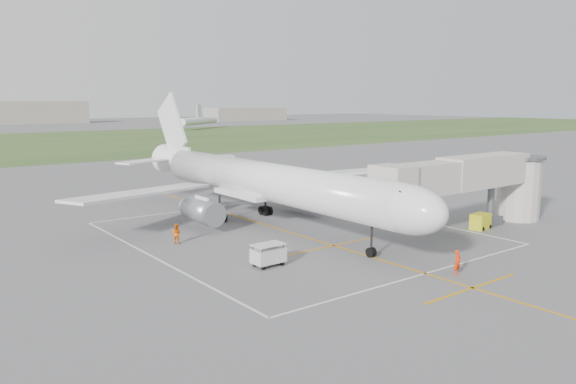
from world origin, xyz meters
TOP-DOWN VIEW (x-y plane):
  - ground at (0.00, 0.00)m, footprint 700.00×700.00m
  - grass_strip at (0.00, 130.00)m, footprint 700.00×120.00m
  - apron_markings at (0.00, -5.82)m, footprint 28.20×60.00m
  - airliner at (-0.00, 0.75)m, footprint 38.93×46.75m
  - jet_bridge at (15.72, -13.50)m, footprint 23.40×5.00m
  - gpu_unit at (15.73, -13.95)m, footprint 2.20×1.68m
  - baggage_cart at (-8.03, -11.50)m, footprint 2.51×1.53m
  - ramp_worker_nose at (1.63, -21.54)m, footprint 0.67×0.44m
  - ramp_worker_wing at (-10.55, -1.00)m, footprint 1.08×1.11m

SIDE VIEW (x-z plane):
  - ground at x=0.00m, z-range 0.00..0.00m
  - apron_markings at x=0.00m, z-range 0.00..0.01m
  - grass_strip at x=0.00m, z-range 0.00..0.02m
  - gpu_unit at x=15.73m, z-range -0.01..1.53m
  - baggage_cart at x=-8.03m, z-range 0.02..1.75m
  - ramp_worker_wing at x=-10.55m, z-range 0.00..1.80m
  - ramp_worker_nose at x=1.63m, z-range 0.00..1.84m
  - airliner at x=0.00m, z-range -2.37..11.15m
  - jet_bridge at x=15.72m, z-range 1.14..8.34m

